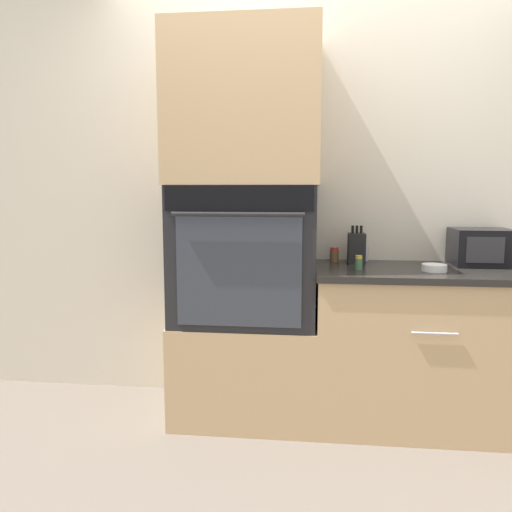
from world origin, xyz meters
The scene contains 12 objects.
ground_plane centered at (0.00, 0.00, 0.00)m, with size 12.00×12.00×0.00m, color #6B6056.
wall_back centered at (0.00, 0.63, 1.25)m, with size 8.00×0.05×2.50m.
oven_cabinet_base centered at (-0.40, 0.30, 0.28)m, with size 0.80×0.60×0.56m.
wall_oven centered at (-0.40, 0.30, 0.94)m, with size 0.77×0.64×0.75m.
oven_cabinet_upper centered at (-0.40, 0.30, 1.72)m, with size 0.80×0.60×0.81m.
counter_unit centered at (0.56, 0.30, 0.44)m, with size 1.14×0.63×0.87m.
microwave centered at (0.90, 0.45, 0.97)m, with size 0.31×0.27×0.21m.
knife_block centered at (0.22, 0.47, 0.96)m, with size 0.10×0.12×0.22m.
bowl centered at (0.60, 0.22, 0.89)m, with size 0.13×0.13×0.04m.
condiment_jar_near centered at (0.21, 0.22, 0.91)m, with size 0.04×0.04×0.08m.
condiment_jar_mid centered at (0.28, 0.56, 0.91)m, with size 0.04×0.04×0.09m.
condiment_jar_far centered at (0.10, 0.52, 0.91)m, with size 0.05×0.05×0.08m.
Camera 1 is at (-0.03, -2.43, 1.29)m, focal length 35.00 mm.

